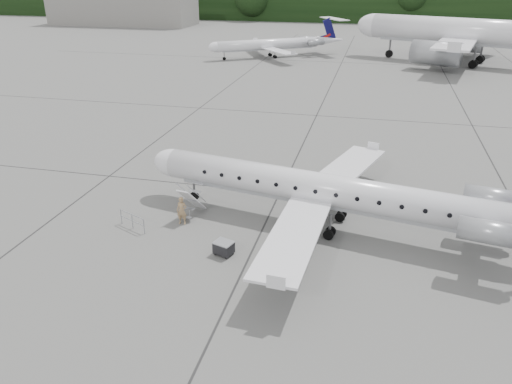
% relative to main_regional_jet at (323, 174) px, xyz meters
% --- Properties ---
extents(ground, '(320.00, 320.00, 0.00)m').
position_rel_main_regional_jet_xyz_m(ground, '(1.41, -2.36, -3.53)').
color(ground, slate).
rests_on(ground, ground).
extents(treeline, '(260.00, 4.00, 8.00)m').
position_rel_main_regional_jet_xyz_m(treeline, '(1.41, 127.64, 0.47)').
color(treeline, black).
rests_on(treeline, ground).
extents(terminal_building, '(40.00, 14.00, 10.00)m').
position_rel_main_regional_jet_xyz_m(terminal_building, '(-68.59, 107.64, 1.47)').
color(terminal_building, slate).
rests_on(terminal_building, ground).
extents(main_regional_jet, '(30.75, 24.62, 7.06)m').
position_rel_main_regional_jet_xyz_m(main_regional_jet, '(0.00, 0.00, 0.00)').
color(main_regional_jet, silver).
rests_on(main_regional_jet, ground).
extents(airstair, '(1.25, 2.34, 2.21)m').
position_rel_main_regional_jet_xyz_m(airstair, '(-8.39, -0.58, -2.42)').
color(airstair, silver).
rests_on(airstair, ground).
extents(passenger, '(0.69, 0.46, 1.84)m').
position_rel_main_regional_jet_xyz_m(passenger, '(-8.63, -1.82, -2.61)').
color(passenger, '#9A7B54').
rests_on(passenger, ground).
extents(safety_railing, '(2.04, 0.98, 1.00)m').
position_rel_main_regional_jet_xyz_m(safety_railing, '(-11.43, -3.17, -3.03)').
color(safety_railing, '#93969B').
rests_on(safety_railing, ground).
extents(baggage_cart, '(1.22, 1.10, 0.88)m').
position_rel_main_regional_jet_xyz_m(baggage_cart, '(-4.95, -4.82, -3.09)').
color(baggage_cart, black).
rests_on(baggage_cart, ground).
extents(bg_narrowbody, '(48.88, 41.92, 14.81)m').
position_rel_main_regional_jet_xyz_m(bg_narrowbody, '(16.64, 63.06, 3.87)').
color(bg_narrowbody, silver).
rests_on(bg_narrowbody, ground).
extents(bg_regional_left, '(30.34, 28.46, 6.46)m').
position_rel_main_regional_jet_xyz_m(bg_regional_left, '(-16.94, 62.14, -0.30)').
color(bg_regional_left, silver).
rests_on(bg_regional_left, ground).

